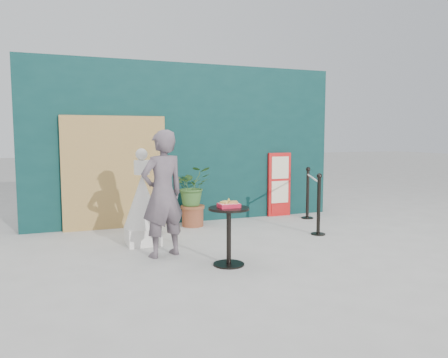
# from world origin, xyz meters

# --- Properties ---
(ground) EXTENTS (60.00, 60.00, 0.00)m
(ground) POSITION_xyz_m (0.00, 0.00, 0.00)
(ground) COLOR #ADAAA5
(ground) RESTS_ON ground
(back_wall) EXTENTS (6.00, 0.30, 3.00)m
(back_wall) POSITION_xyz_m (0.00, 3.15, 1.50)
(back_wall) COLOR #092C2C
(back_wall) RESTS_ON ground
(bamboo_fence) EXTENTS (1.80, 0.08, 2.00)m
(bamboo_fence) POSITION_xyz_m (-1.40, 2.94, 1.00)
(bamboo_fence) COLOR tan
(bamboo_fence) RESTS_ON ground
(woman) EXTENTS (0.73, 0.58, 1.74)m
(woman) POSITION_xyz_m (-1.03, 0.86, 0.87)
(woman) COLOR #63555D
(woman) RESTS_ON ground
(menu_board) EXTENTS (0.50, 0.07, 1.30)m
(menu_board) POSITION_xyz_m (1.90, 2.95, 0.65)
(menu_board) COLOR red
(menu_board) RESTS_ON ground
(statue) EXTENTS (0.57, 0.57, 1.47)m
(statue) POSITION_xyz_m (-1.17, 1.62, 0.60)
(statue) COLOR white
(statue) RESTS_ON ground
(cafe_table) EXTENTS (0.52, 0.52, 0.75)m
(cafe_table) POSITION_xyz_m (-0.34, 0.14, 0.50)
(cafe_table) COLOR black
(cafe_table) RESTS_ON ground
(food_basket) EXTENTS (0.26, 0.19, 0.11)m
(food_basket) POSITION_xyz_m (-0.34, 0.15, 0.79)
(food_basket) COLOR red
(food_basket) RESTS_ON cafe_table
(planter) EXTENTS (0.65, 0.56, 1.10)m
(planter) POSITION_xyz_m (-0.07, 2.62, 0.64)
(planter) COLOR brown
(planter) RESTS_ON ground
(stanchion_barrier) EXTENTS (0.84, 1.54, 1.03)m
(stanchion_barrier) POSITION_xyz_m (1.99, 1.84, 0.49)
(stanchion_barrier) COLOR black
(stanchion_barrier) RESTS_ON ground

